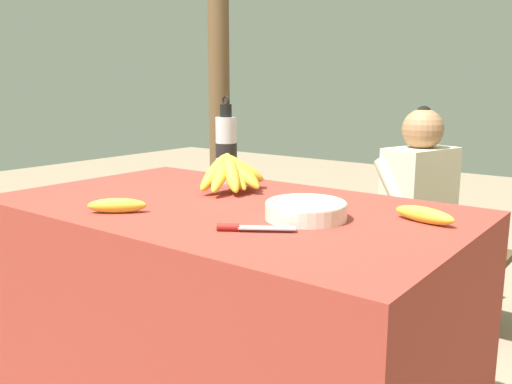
# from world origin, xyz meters

# --- Properties ---
(market_counter) EXTENTS (1.46, 0.86, 0.77)m
(market_counter) POSITION_xyz_m (0.00, 0.00, 0.39)
(market_counter) COLOR maroon
(market_counter) RESTS_ON ground_plane
(banana_bunch_ripe) EXTENTS (0.18, 0.30, 0.15)m
(banana_bunch_ripe) POSITION_xyz_m (-0.11, 0.17, 0.84)
(banana_bunch_ripe) COLOR #4C381E
(banana_bunch_ripe) RESTS_ON market_counter
(serving_bowl) EXTENTS (0.23, 0.23, 0.05)m
(serving_bowl) POSITION_xyz_m (0.30, -0.01, 0.80)
(serving_bowl) COLOR silver
(serving_bowl) RESTS_ON market_counter
(water_bottle) EXTENTS (0.08, 0.08, 0.32)m
(water_bottle) POSITION_xyz_m (-0.25, 0.29, 0.90)
(water_bottle) COLOR silver
(water_bottle) RESTS_ON market_counter
(loose_banana_front) EXTENTS (0.16, 0.14, 0.04)m
(loose_banana_front) POSITION_xyz_m (-0.18, -0.28, 0.79)
(loose_banana_front) COLOR gold
(loose_banana_front) RESTS_ON market_counter
(loose_banana_side) EXTENTS (0.18, 0.08, 0.04)m
(loose_banana_side) POSITION_xyz_m (0.57, 0.15, 0.79)
(loose_banana_side) COLOR gold
(loose_banana_side) RESTS_ON market_counter
(knife) EXTENTS (0.18, 0.13, 0.02)m
(knife) POSITION_xyz_m (0.24, -0.21, 0.78)
(knife) COLOR #BCBCC1
(knife) RESTS_ON market_counter
(wooden_bench) EXTENTS (1.32, 0.32, 0.39)m
(wooden_bench) POSITION_xyz_m (-0.09, 1.22, 0.32)
(wooden_bench) COLOR #4C3823
(wooden_bench) RESTS_ON ground_plane
(seated_vendor) EXTENTS (0.46, 0.43, 1.04)m
(seated_vendor) POSITION_xyz_m (0.13, 1.20, 0.60)
(seated_vendor) COLOR #564C60
(seated_vendor) RESTS_ON ground_plane
(banana_bunch_green) EXTENTS (0.16, 0.27, 0.12)m
(banana_bunch_green) POSITION_xyz_m (-0.42, 1.22, 0.45)
(banana_bunch_green) COLOR #4C381E
(banana_bunch_green) RESTS_ON wooden_bench
(support_post_near) EXTENTS (0.14, 0.14, 2.48)m
(support_post_near) POSITION_xyz_m (-1.29, 1.44, 1.24)
(support_post_near) COLOR brown
(support_post_near) RESTS_ON ground_plane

